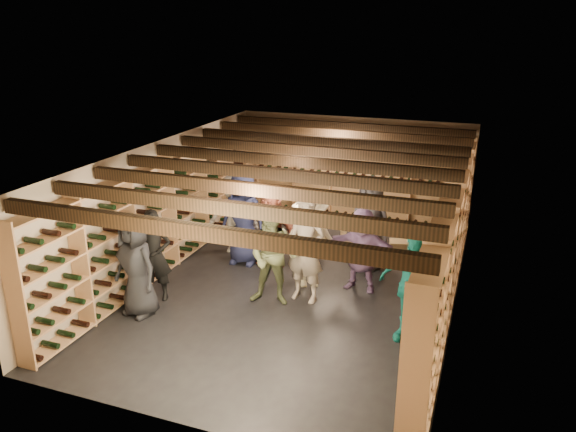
# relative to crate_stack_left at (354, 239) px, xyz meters

# --- Properties ---
(ground) EXTENTS (8.00, 8.00, 0.00)m
(ground) POSITION_rel_crate_stack_left_xyz_m (-0.65, -1.64, -0.34)
(ground) COLOR black
(ground) RESTS_ON ground
(walls) EXTENTS (5.52, 8.02, 2.40)m
(walls) POSITION_rel_crate_stack_left_xyz_m (-0.65, -1.64, 0.86)
(walls) COLOR #BEAB94
(walls) RESTS_ON ground
(ceiling) EXTENTS (5.50, 8.00, 0.01)m
(ceiling) POSITION_rel_crate_stack_left_xyz_m (-0.65, -1.64, 2.06)
(ceiling) COLOR beige
(ceiling) RESTS_ON walls
(ceiling_joists) EXTENTS (5.40, 7.12, 0.18)m
(ceiling_joists) POSITION_rel_crate_stack_left_xyz_m (-0.65, -1.64, 1.92)
(ceiling_joists) COLOR black
(ceiling_joists) RESTS_ON ground
(wine_rack_left) EXTENTS (0.32, 7.50, 2.15)m
(wine_rack_left) POSITION_rel_crate_stack_left_xyz_m (-3.22, -1.64, 0.74)
(wine_rack_left) COLOR tan
(wine_rack_left) RESTS_ON ground
(wine_rack_right) EXTENTS (0.32, 7.50, 2.15)m
(wine_rack_right) POSITION_rel_crate_stack_left_xyz_m (1.92, -1.64, 0.74)
(wine_rack_right) COLOR tan
(wine_rack_right) RESTS_ON ground
(wine_rack_back) EXTENTS (4.70, 0.30, 2.15)m
(wine_rack_back) POSITION_rel_crate_stack_left_xyz_m (-0.65, 2.19, 0.73)
(wine_rack_back) COLOR tan
(wine_rack_back) RESTS_ON ground
(crate_stack_left) EXTENTS (0.59, 0.50, 0.68)m
(crate_stack_left) POSITION_rel_crate_stack_left_xyz_m (0.00, 0.00, 0.00)
(crate_stack_left) COLOR tan
(crate_stack_left) RESTS_ON ground
(crate_stack_right) EXTENTS (0.56, 0.44, 0.68)m
(crate_stack_right) POSITION_rel_crate_stack_left_xyz_m (-0.76, -0.31, 0.00)
(crate_stack_right) COLOR tan
(crate_stack_right) RESTS_ON ground
(crate_loose) EXTENTS (0.57, 0.44, 0.17)m
(crate_loose) POSITION_rel_crate_stack_left_xyz_m (0.87, 0.66, -0.25)
(crate_loose) COLOR tan
(crate_loose) RESTS_ON ground
(person_0) EXTENTS (0.92, 0.71, 1.67)m
(person_0) POSITION_rel_crate_stack_left_xyz_m (-2.66, -3.55, 0.49)
(person_0) COLOR black
(person_0) RESTS_ON ground
(person_1) EXTENTS (0.66, 0.54, 1.58)m
(person_1) POSITION_rel_crate_stack_left_xyz_m (-2.68, -3.00, 0.45)
(person_1) COLOR black
(person_1) RESTS_ON ground
(person_2) EXTENTS (0.90, 0.75, 1.70)m
(person_2) POSITION_rel_crate_stack_left_xyz_m (-0.76, -2.46, 0.51)
(person_2) COLOR #56603D
(person_2) RESTS_ON ground
(person_3) EXTENTS (1.26, 1.02, 1.70)m
(person_3) POSITION_rel_crate_stack_left_xyz_m (-0.41, -1.62, 0.51)
(person_3) COLOR beige
(person_3) RESTS_ON ground
(person_4) EXTENTS (1.08, 0.67, 1.72)m
(person_4) POSITION_rel_crate_stack_left_xyz_m (1.53, -2.82, 0.52)
(person_4) COLOR #117069
(person_4) RESTS_ON ground
(person_5) EXTENTS (1.48, 0.67, 1.54)m
(person_5) POSITION_rel_crate_stack_left_xyz_m (-1.38, -1.04, 0.43)
(person_5) COLOR brown
(person_5) RESTS_ON ground
(person_6) EXTENTS (0.90, 0.59, 1.84)m
(person_6) POSITION_rel_crate_stack_left_xyz_m (-1.93, -1.08, 0.58)
(person_6) COLOR #1B2043
(person_6) RESTS_ON ground
(person_7) EXTENTS (0.73, 0.54, 1.84)m
(person_7) POSITION_rel_crate_stack_left_xyz_m (-0.31, -2.16, 0.58)
(person_7) COLOR gray
(person_7) RESTS_ON ground
(person_9) EXTENTS (1.12, 0.76, 1.61)m
(person_9) POSITION_rel_crate_stack_left_xyz_m (-2.34, -0.67, 0.47)
(person_9) COLOR #B2ABA1
(person_9) RESTS_ON ground
(person_11) EXTENTS (1.42, 0.57, 1.49)m
(person_11) POSITION_rel_crate_stack_left_xyz_m (0.47, -1.43, 0.40)
(person_11) COLOR #84639A
(person_11) RESTS_ON ground
(person_12) EXTENTS (1.02, 0.83, 1.81)m
(person_12) POSITION_rel_crate_stack_left_xyz_m (0.40, -0.45, 0.56)
(person_12) COLOR #333237
(person_12) RESTS_ON ground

